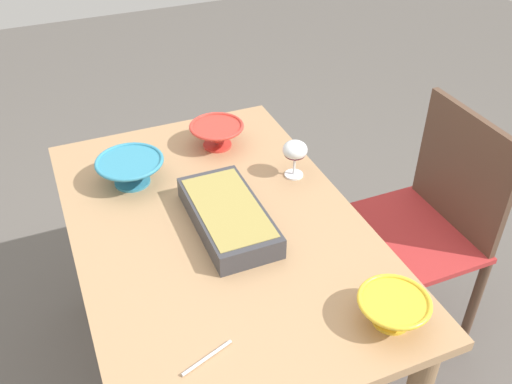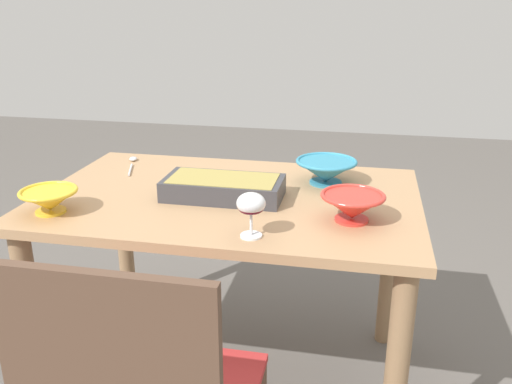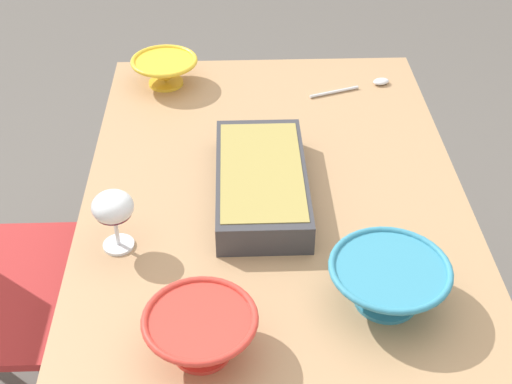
{
  "view_description": "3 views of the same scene",
  "coord_description": "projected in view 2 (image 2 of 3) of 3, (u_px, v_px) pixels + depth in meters",
  "views": [
    {
      "loc": [
        1.2,
        -0.38,
        1.78
      ],
      "look_at": [
        -0.05,
        0.14,
        0.77
      ],
      "focal_mm": 39.77,
      "sensor_mm": 36.0,
      "label": 1
    },
    {
      "loc": [
        -0.43,
        1.65,
        1.35
      ],
      "look_at": [
        -0.1,
        0.02,
        0.75
      ],
      "focal_mm": 38.15,
      "sensor_mm": 36.0,
      "label": 2
    },
    {
      "loc": [
        -1.18,
        0.08,
        1.66
      ],
      "look_at": [
        -0.07,
        0.04,
        0.79
      ],
      "focal_mm": 49.97,
      "sensor_mm": 36.0,
      "label": 3
    }
  ],
  "objects": [
    {
      "name": "serving_bowl",
      "position": [
        49.0,
        199.0,
        1.65
      ],
      "size": [
        0.17,
        0.17,
        0.07
      ],
      "color": "yellow",
      "rests_on": "dining_table"
    },
    {
      "name": "wine_glass",
      "position": [
        251.0,
        206.0,
        1.47
      ],
      "size": [
        0.08,
        0.08,
        0.13
      ],
      "color": "white",
      "rests_on": "dining_table"
    },
    {
      "name": "dining_table",
      "position": [
        230.0,
        227.0,
        1.85
      ],
      "size": [
        1.25,
        0.81,
        0.72
      ],
      "color": "tan",
      "rests_on": "ground_plane"
    },
    {
      "name": "serving_spoon",
      "position": [
        132.0,
        162.0,
        2.14
      ],
      "size": [
        0.09,
        0.22,
        0.01
      ],
      "color": "silver",
      "rests_on": "dining_table"
    },
    {
      "name": "casserole_dish",
      "position": [
        223.0,
        187.0,
        1.77
      ],
      "size": [
        0.39,
        0.19,
        0.07
      ],
      "color": "#38383D",
      "rests_on": "dining_table"
    },
    {
      "name": "mixing_bowl",
      "position": [
        326.0,
        170.0,
        1.9
      ],
      "size": [
        0.21,
        0.21,
        0.09
      ],
      "color": "teal",
      "rests_on": "dining_table"
    },
    {
      "name": "ground_plane",
      "position": [
        232.0,
        374.0,
        2.06
      ],
      "size": [
        8.0,
        8.0,
        0.0
      ],
      "primitive_type": "plane",
      "color": "#5B5651"
    },
    {
      "name": "small_bowl",
      "position": [
        352.0,
        206.0,
        1.59
      ],
      "size": [
        0.19,
        0.19,
        0.09
      ],
      "color": "red",
      "rests_on": "dining_table"
    }
  ]
}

